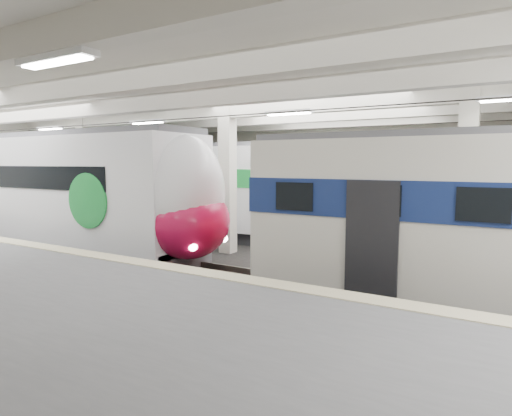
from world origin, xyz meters
The scene contains 3 objects.
station_hall centered at (0.00, -1.74, 3.24)m, with size 36.00×24.00×5.75m.
modern_emu centered at (-7.55, 0.00, 2.20)m, with size 13.87×2.86×4.47m.
far_train centered at (-7.04, 5.50, 2.18)m, with size 13.18×3.02×4.22m.
Camera 1 is at (5.96, -10.20, 3.39)m, focal length 30.00 mm.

